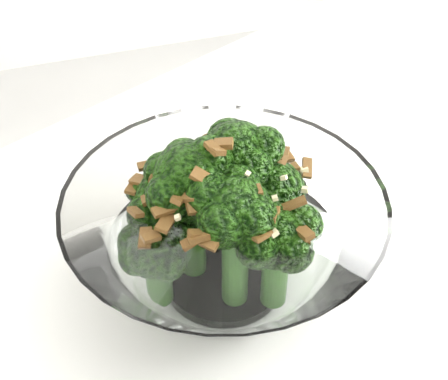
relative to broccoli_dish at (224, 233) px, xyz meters
name	(u,v)px	position (x,y,z in m)	size (l,w,h in m)	color
broccoli_dish	(224,233)	(0.00, 0.00, 0.00)	(0.25, 0.25, 0.15)	white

